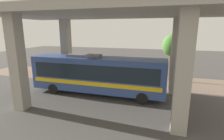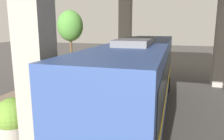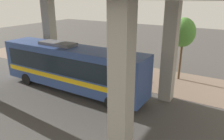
{
  "view_description": "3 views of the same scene",
  "coord_description": "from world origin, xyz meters",
  "px_view_note": "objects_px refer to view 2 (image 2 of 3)",
  "views": [
    {
      "loc": [
        17.85,
        4.65,
        6.1
      ],
      "look_at": [
        0.24,
        -0.55,
        1.87
      ],
      "focal_mm": 28.0,
      "sensor_mm": 36.0,
      "label": 1
    },
    {
      "loc": [
        4.38,
        -11.21,
        4.33
      ],
      "look_at": [
        1.29,
        -0.61,
        2.09
      ],
      "focal_mm": 35.0,
      "sensor_mm": 36.0,
      "label": 2
    },
    {
      "loc": [
        15.25,
        10.01,
        7.37
      ],
      "look_at": [
        -0.36,
        0.59,
        1.11
      ],
      "focal_mm": 35.0,
      "sensor_mm": 36.0,
      "label": 3
    }
  ],
  "objects_px": {
    "planter_front": "(59,95)",
    "planter_middle": "(13,118)",
    "street_tree_near": "(70,26)",
    "bus": "(140,75)",
    "fire_hydrant": "(71,84)"
  },
  "relations": [
    {
      "from": "planter_front",
      "to": "street_tree_near",
      "type": "relative_size",
      "value": 0.34
    },
    {
      "from": "street_tree_near",
      "to": "bus",
      "type": "bearing_deg",
      "value": -44.26
    },
    {
      "from": "planter_front",
      "to": "planter_middle",
      "type": "xyz_separation_m",
      "value": [
        -0.48,
        -2.68,
        -0.18
      ]
    },
    {
      "from": "bus",
      "to": "planter_middle",
      "type": "relative_size",
      "value": 7.85
    },
    {
      "from": "planter_middle",
      "to": "street_tree_near",
      "type": "distance_m",
      "value": 11.04
    },
    {
      "from": "planter_front",
      "to": "planter_middle",
      "type": "distance_m",
      "value": 2.73
    },
    {
      "from": "bus",
      "to": "street_tree_near",
      "type": "height_order",
      "value": "street_tree_near"
    },
    {
      "from": "bus",
      "to": "fire_hydrant",
      "type": "height_order",
      "value": "bus"
    },
    {
      "from": "planter_front",
      "to": "bus",
      "type": "bearing_deg",
      "value": 9.83
    },
    {
      "from": "bus",
      "to": "street_tree_near",
      "type": "relative_size",
      "value": 2.27
    },
    {
      "from": "planter_middle",
      "to": "street_tree_near",
      "type": "height_order",
      "value": "street_tree_near"
    },
    {
      "from": "bus",
      "to": "planter_middle",
      "type": "bearing_deg",
      "value": -142.69
    },
    {
      "from": "planter_front",
      "to": "planter_middle",
      "type": "relative_size",
      "value": 1.19
    },
    {
      "from": "bus",
      "to": "planter_middle",
      "type": "xyz_separation_m",
      "value": [
        -4.42,
        -3.37,
        -1.3
      ]
    },
    {
      "from": "bus",
      "to": "planter_front",
      "type": "height_order",
      "value": "bus"
    }
  ]
}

